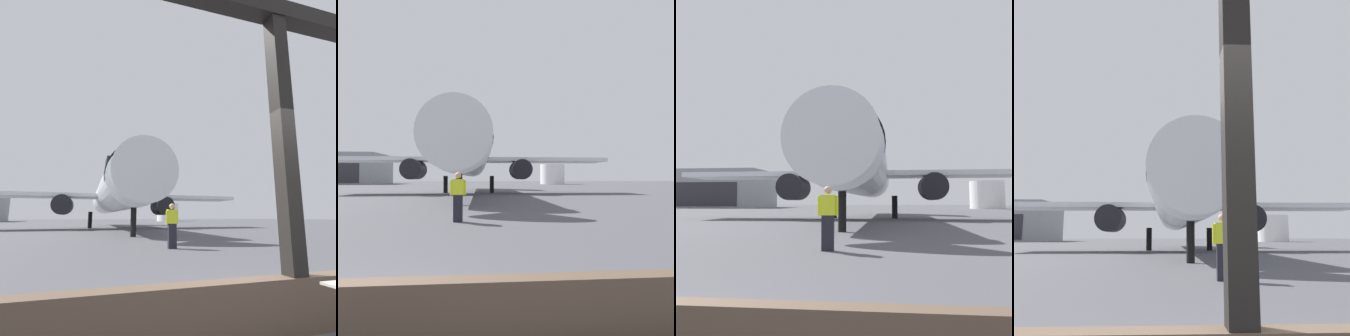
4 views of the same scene
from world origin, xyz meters
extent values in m
plane|color=#4C4C51|center=(0.00, 40.00, 0.00)|extent=(220.00, 220.00, 0.00)
cube|color=brown|center=(0.00, 0.00, 0.28)|extent=(9.04, 0.24, 0.56)
cube|color=black|center=(0.00, 0.00, 3.92)|extent=(9.04, 0.24, 0.24)
cube|color=black|center=(0.00, 0.00, 1.90)|extent=(0.20, 0.20, 3.80)
cylinder|color=silver|center=(0.57, 27.54, 3.67)|extent=(3.80, 28.72, 3.80)
cone|color=silver|center=(0.57, 11.88, 3.67)|extent=(3.61, 2.60, 3.61)
cylinder|color=black|center=(0.57, 13.78, 3.82)|extent=(3.87, 0.90, 3.87)
cube|color=silver|center=(-6.74, 27.05, 3.37)|extent=(12.72, 4.20, 0.36)
cube|color=silver|center=(7.88, 27.05, 3.37)|extent=(12.72, 4.20, 0.36)
cylinder|color=black|center=(-4.53, 25.65, 2.37)|extent=(1.90, 3.20, 1.90)
cylinder|color=black|center=(5.67, 25.65, 2.37)|extent=(1.90, 3.20, 1.90)
cube|color=black|center=(0.57, 40.40, 7.97)|extent=(0.36, 4.40, 5.20)
cylinder|color=black|center=(0.57, 14.08, 0.89)|extent=(0.36, 0.36, 1.77)
cylinder|color=black|center=(-1.83, 28.05, 0.89)|extent=(0.44, 0.44, 1.77)
cylinder|color=black|center=(2.97, 28.05, 0.89)|extent=(0.44, 0.44, 1.77)
cube|color=black|center=(1.00, 7.57, 0.47)|extent=(0.32, 0.20, 0.95)
cube|color=yellow|center=(1.00, 7.57, 1.23)|extent=(0.40, 0.22, 0.55)
sphere|color=tan|center=(1.00, 7.57, 1.63)|extent=(0.22, 0.22, 0.22)
cylinder|color=yellow|center=(1.23, 7.63, 1.20)|extent=(0.09, 0.09, 0.52)
cylinder|color=yellow|center=(0.77, 7.51, 1.20)|extent=(0.09, 0.09, 0.52)
cylinder|color=white|center=(20.26, 71.54, 2.54)|extent=(6.18, 6.18, 5.07)
camera|label=1|loc=(-2.26, -2.56, 1.21)|focal=28.26mm
camera|label=2|loc=(1.79, -2.87, 1.53)|focal=31.42mm
camera|label=3|loc=(2.70, -2.87, 1.32)|focal=41.66mm
camera|label=4|loc=(-0.50, -2.58, 1.16)|focal=40.61mm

